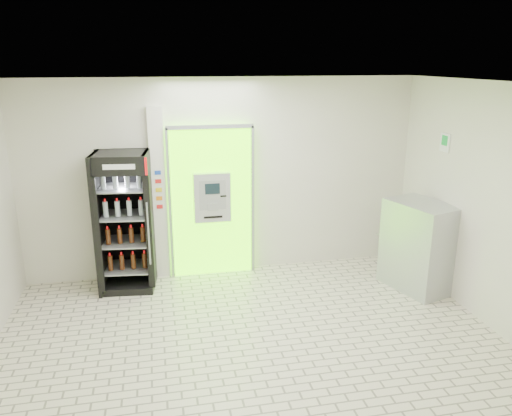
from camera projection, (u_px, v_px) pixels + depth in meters
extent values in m
plane|color=beige|center=(256.00, 355.00, 5.69)|extent=(6.00, 6.00, 0.00)
plane|color=silver|center=(223.00, 178.00, 7.61)|extent=(6.00, 0.00, 6.00)
plane|color=silver|center=(342.00, 369.00, 2.92)|extent=(6.00, 0.00, 6.00)
plane|color=silver|center=(507.00, 214.00, 5.84)|extent=(0.00, 5.00, 5.00)
plane|color=white|center=(256.00, 85.00, 4.83)|extent=(6.00, 6.00, 0.00)
cube|color=#5FFE00|center=(212.00, 202.00, 7.61)|extent=(1.20, 0.12, 2.30)
cube|color=gray|center=(210.00, 127.00, 7.21)|extent=(1.28, 0.04, 0.06)
cube|color=gray|center=(170.00, 205.00, 7.42)|extent=(0.04, 0.04, 2.30)
cube|color=gray|center=(253.00, 201.00, 7.66)|extent=(0.04, 0.04, 2.30)
cube|color=black|center=(219.00, 243.00, 7.76)|extent=(0.62, 0.01, 0.67)
cube|color=black|center=(187.00, 149.00, 7.25)|extent=(0.22, 0.01, 0.18)
cube|color=#ACAFB4|center=(212.00, 197.00, 7.47)|extent=(0.55, 0.12, 0.75)
cube|color=black|center=(212.00, 189.00, 7.37)|extent=(0.22, 0.01, 0.16)
cube|color=gray|center=(213.00, 207.00, 7.45)|extent=(0.16, 0.01, 0.12)
cube|color=black|center=(223.00, 196.00, 7.44)|extent=(0.09, 0.01, 0.02)
cube|color=black|center=(213.00, 217.00, 7.50)|extent=(0.28, 0.01, 0.03)
cube|color=silver|center=(159.00, 195.00, 7.43)|extent=(0.22, 0.10, 2.60)
cube|color=#193FB2|center=(158.00, 173.00, 7.28)|extent=(0.09, 0.01, 0.06)
cube|color=red|center=(158.00, 181.00, 7.32)|extent=(0.09, 0.01, 0.06)
cube|color=yellow|center=(159.00, 190.00, 7.35)|extent=(0.09, 0.01, 0.06)
cube|color=orange|center=(159.00, 198.00, 7.39)|extent=(0.09, 0.01, 0.06)
cube|color=red|center=(160.00, 207.00, 7.43)|extent=(0.09, 0.01, 0.06)
cube|color=black|center=(125.00, 222.00, 7.14)|extent=(0.83, 0.76, 2.01)
cube|color=black|center=(126.00, 215.00, 7.43)|extent=(0.75, 0.14, 2.01)
cube|color=#BA090B|center=(119.00, 167.00, 6.57)|extent=(0.73, 0.09, 0.24)
cube|color=white|center=(119.00, 167.00, 6.57)|extent=(0.42, 0.05, 0.07)
cube|color=black|center=(130.00, 283.00, 7.41)|extent=(0.83, 0.76, 0.10)
cylinder|color=gray|center=(149.00, 234.00, 6.88)|extent=(0.03, 0.03, 0.90)
cube|color=gray|center=(129.00, 267.00, 7.34)|extent=(0.70, 0.65, 0.02)
cube|color=gray|center=(127.00, 242.00, 7.22)|extent=(0.70, 0.65, 0.02)
cube|color=gray|center=(124.00, 215.00, 7.11)|extent=(0.70, 0.65, 0.02)
cube|color=gray|center=(122.00, 188.00, 6.99)|extent=(0.70, 0.65, 0.02)
cube|color=#ACAFB4|center=(419.00, 246.00, 7.21)|extent=(0.91, 1.12, 1.29)
cube|color=gray|center=(399.00, 243.00, 7.13)|extent=(0.29, 0.91, 0.01)
cube|color=white|center=(445.00, 143.00, 6.98)|extent=(0.02, 0.22, 0.26)
cube|color=#0B822A|center=(445.00, 140.00, 6.96)|extent=(0.00, 0.14, 0.14)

